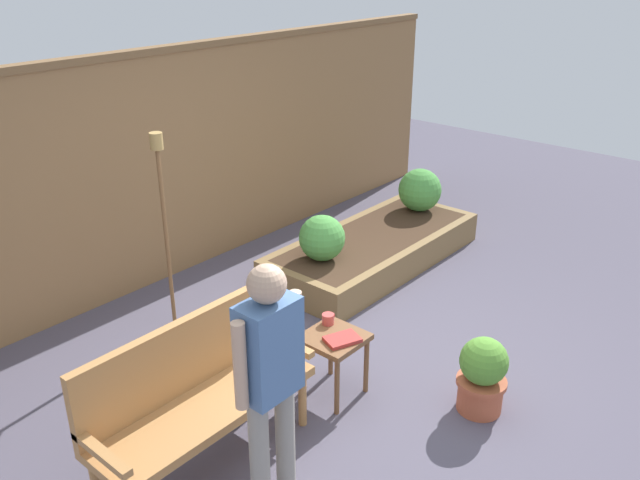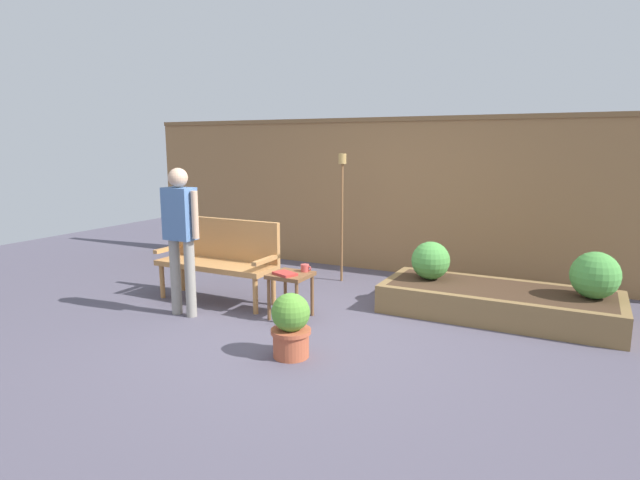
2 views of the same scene
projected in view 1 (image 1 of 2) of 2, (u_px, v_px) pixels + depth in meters
ground_plane at (379, 379)px, 4.94m from camera, size 14.00×14.00×0.00m
fence_back at (152, 169)px, 6.04m from camera, size 8.40×0.14×2.16m
garden_bench at (194, 386)px, 3.96m from camera, size 1.44×0.48×0.94m
side_table at (334, 346)px, 4.63m from camera, size 0.40×0.40×0.48m
cup_on_table at (328, 319)px, 4.73m from camera, size 0.12×0.09×0.08m
book_on_table at (342, 339)px, 4.53m from camera, size 0.28×0.24×0.03m
potted_boxwood at (482, 374)px, 4.51m from camera, size 0.35×0.35×0.56m
raised_planter_bed at (374, 249)px, 6.69m from camera, size 2.40×1.00×0.30m
shrub_near_bench at (322, 238)px, 6.05m from camera, size 0.43×0.43×0.43m
shrub_far_corner at (420, 190)px, 7.18m from camera, size 0.47×0.47×0.47m
tiki_torch at (162, 198)px, 5.18m from camera, size 0.10×0.10×1.68m
person_by_bench at (270, 374)px, 3.42m from camera, size 0.47×0.20×1.56m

